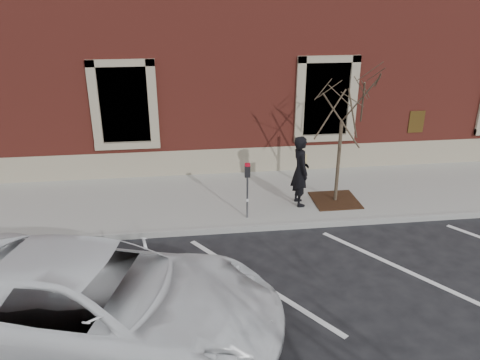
{
  "coord_description": "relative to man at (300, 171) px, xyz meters",
  "views": [
    {
      "loc": [
        -1.35,
        -10.08,
        5.57
      ],
      "look_at": [
        0.0,
        0.6,
        1.1
      ],
      "focal_mm": 35.0,
      "sensor_mm": 36.0,
      "label": 1
    }
  ],
  "objects": [
    {
      "name": "ground",
      "position": [
        -1.65,
        -1.03,
        -1.1
      ],
      "size": [
        120.0,
        120.0,
        0.0
      ],
      "primitive_type": "plane",
      "color": "#28282B",
      "rests_on": "ground"
    },
    {
      "name": "sidewalk_near",
      "position": [
        -1.65,
        0.72,
        -1.02
      ],
      "size": [
        40.0,
        3.5,
        0.15
      ],
      "primitive_type": "cube",
      "color": "#9D9C94",
      "rests_on": "ground"
    },
    {
      "name": "curb_near",
      "position": [
        -1.65,
        -1.08,
        -1.02
      ],
      "size": [
        40.0,
        0.12,
        0.15
      ],
      "primitive_type": "cube",
      "color": "#9E9E99",
      "rests_on": "ground"
    },
    {
      "name": "parking_stripes",
      "position": [
        -1.65,
        -3.23,
        -1.09
      ],
      "size": [
        28.0,
        4.4,
        0.01
      ],
      "primitive_type": null,
      "color": "silver",
      "rests_on": "ground"
    },
    {
      "name": "building_civic",
      "position": [
        -1.65,
        6.72,
        2.9
      ],
      "size": [
        40.0,
        8.62,
        8.0
      ],
      "color": "maroon",
      "rests_on": "ground"
    },
    {
      "name": "man",
      "position": [
        0.0,
        0.0,
        0.0
      ],
      "size": [
        0.5,
        0.72,
        1.89
      ],
      "primitive_type": "imported",
      "rotation": [
        0.0,
        0.0,
        1.64
      ],
      "color": "black",
      "rests_on": "sidewalk_near"
    },
    {
      "name": "parking_meter",
      "position": [
        -1.49,
        -0.63,
        0.07
      ],
      "size": [
        0.13,
        0.1,
        1.46
      ],
      "rotation": [
        0.0,
        0.0,
        0.41
      ],
      "color": "#595B60",
      "rests_on": "sidewalk_near"
    },
    {
      "name": "tree_grate",
      "position": [
        1.03,
        0.06,
        -0.93
      ],
      "size": [
        1.21,
        1.21,
        0.03
      ],
      "primitive_type": "cube",
      "color": "#3B2213",
      "rests_on": "sidewalk_near"
    },
    {
      "name": "sapling",
      "position": [
        1.03,
        0.06,
        1.88
      ],
      "size": [
        2.42,
        2.42,
        4.04
      ],
      "color": "#48372B",
      "rests_on": "sidewalk_near"
    },
    {
      "name": "white_truck",
      "position": [
        -4.54,
        -4.65,
        -0.24
      ],
      "size": [
        6.67,
        4.38,
        1.71
      ],
      "primitive_type": "imported",
      "rotation": [
        0.0,
        0.0,
        1.3
      ],
      "color": "white",
      "rests_on": "ground"
    }
  ]
}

